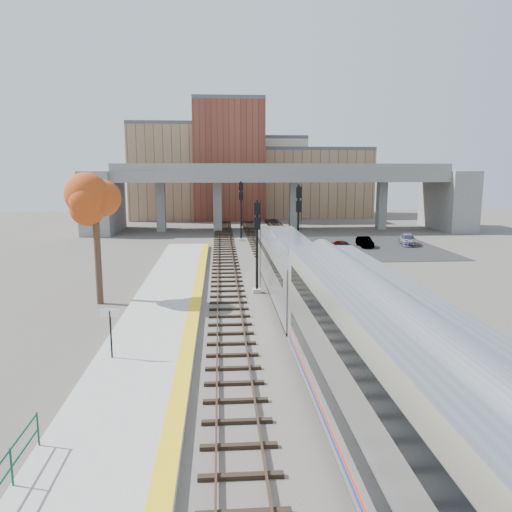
{
  "coord_description": "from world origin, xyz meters",
  "views": [
    {
      "loc": [
        -3.72,
        -26.69,
        8.83
      ],
      "look_at": [
        -1.09,
        9.24,
        2.5
      ],
      "focal_mm": 35.0,
      "sensor_mm": 36.0,
      "label": 1
    }
  ],
  "objects_px": {
    "signal_mast_mid": "(298,228)",
    "car_b": "(365,242)",
    "locomotive": "(290,266)",
    "car_a": "(343,246)",
    "signal_mast_near": "(257,249)",
    "tree": "(95,200)",
    "signal_mast_far": "(241,211)",
    "coach": "(425,431)",
    "car_c": "(408,240)"
  },
  "relations": [
    {
      "from": "signal_mast_far",
      "to": "car_c",
      "type": "height_order",
      "value": "signal_mast_far"
    },
    {
      "from": "car_a",
      "to": "car_b",
      "type": "height_order",
      "value": "car_a"
    },
    {
      "from": "car_a",
      "to": "car_c",
      "type": "height_order",
      "value": "car_c"
    },
    {
      "from": "car_b",
      "to": "signal_mast_mid",
      "type": "bearing_deg",
      "value": -127.71
    },
    {
      "from": "locomotive",
      "to": "car_b",
      "type": "height_order",
      "value": "locomotive"
    },
    {
      "from": "signal_mast_near",
      "to": "signal_mast_mid",
      "type": "height_order",
      "value": "signal_mast_mid"
    },
    {
      "from": "coach",
      "to": "car_b",
      "type": "bearing_deg",
      "value": 75.27
    },
    {
      "from": "locomotive",
      "to": "coach",
      "type": "distance_m",
      "value": 22.61
    },
    {
      "from": "tree",
      "to": "car_b",
      "type": "bearing_deg",
      "value": 42.36
    },
    {
      "from": "signal_mast_mid",
      "to": "signal_mast_far",
      "type": "distance_m",
      "value": 19.25
    },
    {
      "from": "signal_mast_near",
      "to": "car_c",
      "type": "bearing_deg",
      "value": 47.86
    },
    {
      "from": "coach",
      "to": "car_a",
      "type": "distance_m",
      "value": 42.41
    },
    {
      "from": "signal_mast_mid",
      "to": "tree",
      "type": "distance_m",
      "value": 17.74
    },
    {
      "from": "signal_mast_far",
      "to": "signal_mast_mid",
      "type": "bearing_deg",
      "value": -77.7
    },
    {
      "from": "tree",
      "to": "car_a",
      "type": "bearing_deg",
      "value": 42.38
    },
    {
      "from": "signal_mast_near",
      "to": "signal_mast_far",
      "type": "height_order",
      "value": "signal_mast_far"
    },
    {
      "from": "car_a",
      "to": "signal_mast_mid",
      "type": "bearing_deg",
      "value": -137.28
    },
    {
      "from": "tree",
      "to": "signal_mast_mid",
      "type": "bearing_deg",
      "value": 32.88
    },
    {
      "from": "tree",
      "to": "car_c",
      "type": "bearing_deg",
      "value": 38.05
    },
    {
      "from": "locomotive",
      "to": "coach",
      "type": "relative_size",
      "value": 0.76
    },
    {
      "from": "signal_mast_near",
      "to": "car_b",
      "type": "xyz_separation_m",
      "value": [
        13.79,
        20.16,
        -2.62
      ]
    },
    {
      "from": "signal_mast_mid",
      "to": "car_b",
      "type": "height_order",
      "value": "signal_mast_mid"
    },
    {
      "from": "coach",
      "to": "signal_mast_mid",
      "type": "distance_m",
      "value": 31.82
    },
    {
      "from": "coach",
      "to": "signal_mast_mid",
      "type": "relative_size",
      "value": 3.34
    },
    {
      "from": "signal_mast_mid",
      "to": "car_c",
      "type": "bearing_deg",
      "value": 42.44
    },
    {
      "from": "coach",
      "to": "car_b",
      "type": "relative_size",
      "value": 7.16
    },
    {
      "from": "coach",
      "to": "car_a",
      "type": "xyz_separation_m",
      "value": [
        8.42,
        41.51,
        -2.16
      ]
    },
    {
      "from": "car_b",
      "to": "car_c",
      "type": "relative_size",
      "value": 0.84
    },
    {
      "from": "coach",
      "to": "tree",
      "type": "height_order",
      "value": "tree"
    },
    {
      "from": "locomotive",
      "to": "coach",
      "type": "xyz_separation_m",
      "value": [
        -0.0,
        -22.61,
        0.52
      ]
    },
    {
      "from": "signal_mast_mid",
      "to": "tree",
      "type": "xyz_separation_m",
      "value": [
        -14.68,
        -9.49,
        3.02
      ]
    },
    {
      "from": "signal_mast_far",
      "to": "signal_mast_near",
      "type": "bearing_deg",
      "value": -90.0
    },
    {
      "from": "car_b",
      "to": "locomotive",
      "type": "bearing_deg",
      "value": -118.56
    },
    {
      "from": "signal_mast_mid",
      "to": "locomotive",
      "type": "bearing_deg",
      "value": -102.35
    },
    {
      "from": "locomotive",
      "to": "signal_mast_mid",
      "type": "height_order",
      "value": "signal_mast_mid"
    },
    {
      "from": "coach",
      "to": "signal_mast_far",
      "type": "relative_size",
      "value": 3.42
    },
    {
      "from": "car_a",
      "to": "car_c",
      "type": "bearing_deg",
      "value": 11.21
    },
    {
      "from": "locomotive",
      "to": "coach",
      "type": "bearing_deg",
      "value": -90.0
    },
    {
      "from": "locomotive",
      "to": "car_a",
      "type": "bearing_deg",
      "value": 65.99
    },
    {
      "from": "signal_mast_near",
      "to": "tree",
      "type": "height_order",
      "value": "tree"
    },
    {
      "from": "tree",
      "to": "signal_mast_far",
      "type": "bearing_deg",
      "value": 69.5
    },
    {
      "from": "locomotive",
      "to": "car_a",
      "type": "xyz_separation_m",
      "value": [
        8.42,
        18.9,
        -1.64
      ]
    },
    {
      "from": "signal_mast_near",
      "to": "car_b",
      "type": "relative_size",
      "value": 1.91
    },
    {
      "from": "car_b",
      "to": "signal_mast_near",
      "type": "bearing_deg",
      "value": -124.81
    },
    {
      "from": "signal_mast_near",
      "to": "tree",
      "type": "bearing_deg",
      "value": -168.96
    },
    {
      "from": "signal_mast_mid",
      "to": "tree",
      "type": "relative_size",
      "value": 0.81
    },
    {
      "from": "signal_mast_near",
      "to": "car_c",
      "type": "xyz_separation_m",
      "value": [
        19.28,
        21.31,
        -2.59
      ]
    },
    {
      "from": "signal_mast_near",
      "to": "car_c",
      "type": "distance_m",
      "value": 28.85
    },
    {
      "from": "car_a",
      "to": "car_c",
      "type": "xyz_separation_m",
      "value": [
        8.76,
        4.11,
        0.01
      ]
    },
    {
      "from": "coach",
      "to": "car_c",
      "type": "height_order",
      "value": "coach"
    }
  ]
}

